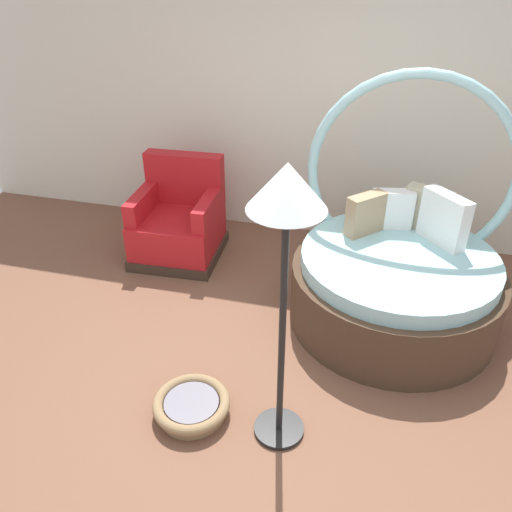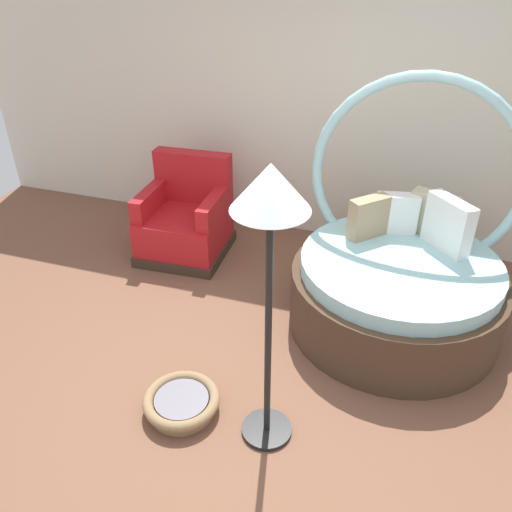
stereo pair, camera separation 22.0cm
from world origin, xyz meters
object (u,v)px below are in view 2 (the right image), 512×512
red_armchair (186,221)px  pet_basket (182,402)px  floor_lamp (270,219)px  round_daybed (398,279)px

red_armchair → pet_basket: size_ratio=1.84×
floor_lamp → round_daybed: bearing=65.4°
round_daybed → floor_lamp: size_ratio=1.05×
pet_basket → floor_lamp: bearing=1.2°
round_daybed → floor_lamp: (-0.64, -1.40, 1.12)m
round_daybed → floor_lamp: 1.91m
round_daybed → pet_basket: 1.90m
red_armchair → pet_basket: (0.83, -1.91, -0.26)m
red_armchair → floor_lamp: size_ratio=0.52×
red_armchair → floor_lamp: 2.65m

